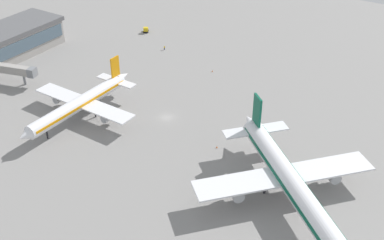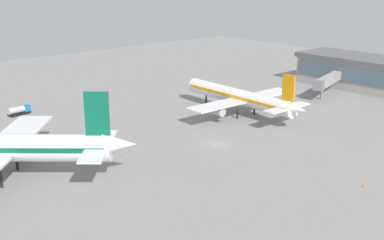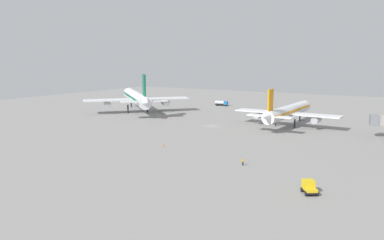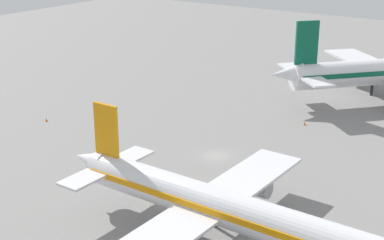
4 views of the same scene
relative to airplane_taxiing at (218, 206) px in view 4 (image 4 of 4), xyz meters
name	(u,v)px [view 4 (image 4 of 4)]	position (x,y,z in m)	size (l,w,h in m)	color
ground	(216,156)	(-14.10, 22.26, -5.07)	(288.00, 288.00, 0.00)	gray
airplane_taxiing	(218,206)	(0.00, 0.00, 0.00)	(45.79, 36.63, 13.95)	white
safety_cone_near_gate	(305,123)	(-8.39, 43.59, -4.77)	(0.44, 0.44, 0.60)	#EA590C
safety_cone_mid_apron	(46,120)	(-48.87, 18.32, -4.77)	(0.44, 0.44, 0.60)	#EA590C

